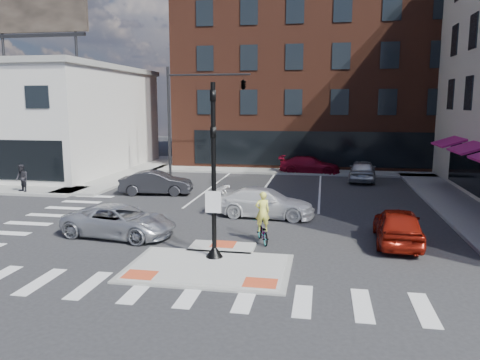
% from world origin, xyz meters
% --- Properties ---
extents(ground, '(120.00, 120.00, 0.00)m').
position_xyz_m(ground, '(0.00, 0.00, 0.00)').
color(ground, '#28282B').
rests_on(ground, ground).
extents(refuge_island, '(5.40, 4.65, 0.13)m').
position_xyz_m(refuge_island, '(0.00, -0.26, 0.05)').
color(refuge_island, gray).
rests_on(refuge_island, ground).
extents(sidewalk_nw, '(23.50, 20.50, 0.15)m').
position_xyz_m(sidewalk_nw, '(-16.76, 15.29, 0.08)').
color(sidewalk_nw, gray).
rests_on(sidewalk_nw, ground).
extents(sidewalk_e, '(3.00, 24.00, 0.15)m').
position_xyz_m(sidewalk_e, '(10.80, 10.00, 0.07)').
color(sidewalk_e, gray).
rests_on(sidewalk_e, ground).
extents(sidewalk_n, '(26.00, 3.00, 0.15)m').
position_xyz_m(sidewalk_n, '(3.00, 22.00, 0.07)').
color(sidewalk_n, gray).
rests_on(sidewalk_n, ground).
extents(building_nw, '(20.40, 16.40, 14.40)m').
position_xyz_m(building_nw, '(-21.98, 19.98, 4.23)').
color(building_nw, silver).
rests_on(building_nw, ground).
extents(building_n, '(24.40, 18.40, 15.50)m').
position_xyz_m(building_n, '(3.00, 31.99, 7.80)').
color(building_n, '#4E2518').
rests_on(building_n, ground).
extents(building_far_left, '(10.00, 12.00, 10.00)m').
position_xyz_m(building_far_left, '(-4.00, 52.00, 5.00)').
color(building_far_left, slate).
rests_on(building_far_left, ground).
extents(building_far_right, '(12.00, 12.00, 12.00)m').
position_xyz_m(building_far_right, '(9.00, 54.00, 6.00)').
color(building_far_right, brown).
rests_on(building_far_right, ground).
extents(signal_pole, '(0.60, 0.60, 5.98)m').
position_xyz_m(signal_pole, '(0.00, 0.40, 2.36)').
color(signal_pole, black).
rests_on(signal_pole, refuge_island).
extents(mast_arm_signal, '(6.10, 2.24, 8.00)m').
position_xyz_m(mast_arm_signal, '(-3.47, 18.00, 6.21)').
color(mast_arm_signal, black).
rests_on(mast_arm_signal, ground).
extents(silver_suv, '(4.92, 2.77, 1.30)m').
position_xyz_m(silver_suv, '(-4.50, 2.61, 0.65)').
color(silver_suv, silver).
rests_on(silver_suv, ground).
extents(red_sedan, '(1.91, 4.31, 1.44)m').
position_xyz_m(red_sedan, '(6.58, 3.54, 0.72)').
color(red_sedan, maroon).
rests_on(red_sedan, ground).
extents(white_pickup, '(4.87, 2.33, 1.37)m').
position_xyz_m(white_pickup, '(0.97, 7.00, 0.68)').
color(white_pickup, white).
rests_on(white_pickup, ground).
extents(bg_car_dark, '(4.40, 2.01, 1.40)m').
position_xyz_m(bg_car_dark, '(-6.17, 11.43, 0.70)').
color(bg_car_dark, '#26272C').
rests_on(bg_car_dark, ground).
extents(bg_car_silver, '(2.20, 4.61, 1.52)m').
position_xyz_m(bg_car_silver, '(6.39, 18.58, 0.76)').
color(bg_car_silver, '#B6B9BD').
rests_on(bg_car_silver, ground).
extents(bg_car_red, '(4.78, 2.19, 1.36)m').
position_xyz_m(bg_car_red, '(2.62, 21.50, 0.68)').
color(bg_car_red, maroon).
rests_on(bg_car_red, ground).
extents(cyclist, '(1.07, 1.67, 2.03)m').
position_xyz_m(cyclist, '(1.37, 2.80, 0.68)').
color(cyclist, '#3F3F44').
rests_on(cyclist, ground).
extents(pedestrian_a, '(1.01, 0.93, 1.67)m').
position_xyz_m(pedestrian_a, '(-14.08, 10.00, 0.98)').
color(pedestrian_a, black).
rests_on(pedestrian_a, sidewalk_nw).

